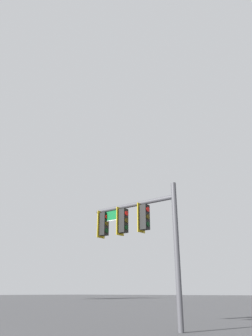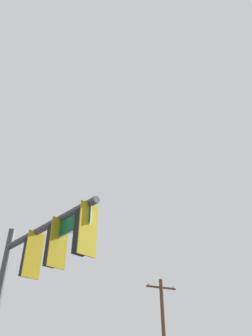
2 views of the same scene
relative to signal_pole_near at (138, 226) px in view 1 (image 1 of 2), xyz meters
name	(u,v)px [view 1 (image 1 of 2)]	position (x,y,z in m)	size (l,w,h in m)	color
signal_pole_near	(138,226)	(0.00, 0.00, 0.00)	(4.53, 0.53, 5.76)	#47474C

